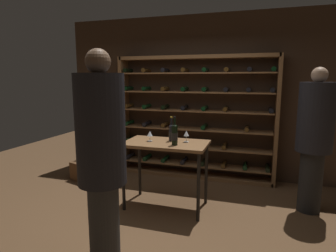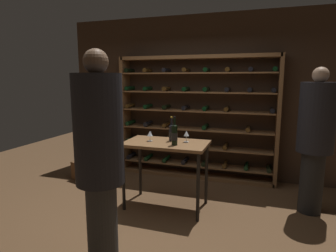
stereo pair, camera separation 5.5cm
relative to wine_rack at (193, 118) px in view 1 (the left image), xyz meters
name	(u,v)px [view 1 (the left image)]	position (x,y,z in m)	size (l,w,h in m)	color
ground_plane	(164,217)	(0.00, -1.66, -1.08)	(9.73, 9.73, 0.00)	brown
back_wall	(196,97)	(0.00, 0.21, 0.36)	(4.93, 0.10, 2.88)	#3D2B1E
wine_rack	(193,118)	(0.00, 0.00, 0.00)	(2.81, 0.32, 2.16)	brown
tasting_table	(166,150)	(-0.08, -1.34, -0.27)	(1.12, 0.65, 0.92)	brown
person_bystander_dark_jacket	(102,155)	(-0.18, -2.82, 0.04)	(0.43, 0.42, 2.01)	#2F2F2F
person_guest_khaki	(314,134)	(1.81, -0.88, -0.02)	(0.45, 0.46, 1.92)	black
wine_crate	(86,171)	(-1.75, -0.75, -0.92)	(0.48, 0.34, 0.32)	brown
wine_bottle_black_capsule	(171,132)	(-0.03, -1.23, -0.04)	(0.07, 0.07, 0.34)	black
wine_bottle_red_label	(175,134)	(0.08, -1.46, -0.02)	(0.08, 0.08, 0.37)	black
wine_glass_stemmed_left	(150,134)	(-0.31, -1.34, -0.06)	(0.08, 0.08, 0.14)	silver
wine_glass_stemmed_center	(186,134)	(0.18, -1.25, -0.04)	(0.07, 0.07, 0.16)	silver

